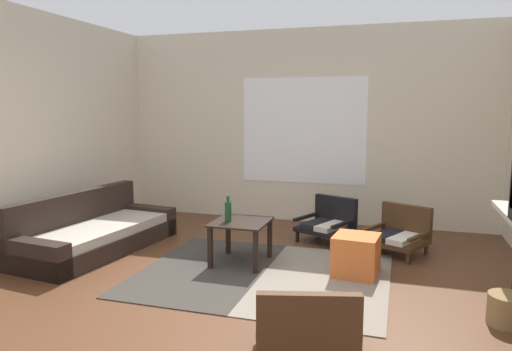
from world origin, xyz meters
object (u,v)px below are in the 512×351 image
object	(u,v)px
wicker_basket	(508,310)
armchair_corner	(399,233)
armchair_by_window	(328,222)
coffee_table	(241,230)
ottoman_orange	(356,255)
glass_bottle	(228,211)
couch	(94,233)
armchair_striped_foreground	(306,327)

from	to	relation	value
wicker_basket	armchair_corner	bearing A→B (deg)	116.10
armchair_by_window	coffee_table	bearing A→B (deg)	-123.33
coffee_table	ottoman_orange	size ratio (longest dim) A/B	1.44
coffee_table	glass_bottle	world-z (taller)	glass_bottle
coffee_table	glass_bottle	distance (m)	0.24
armchair_by_window	ottoman_orange	distance (m)	1.22
coffee_table	couch	bearing A→B (deg)	-178.01
armchair_striped_foreground	coffee_table	bearing A→B (deg)	120.66
armchair_corner	wicker_basket	size ratio (longest dim) A/B	2.65
coffee_table	ottoman_orange	bearing A→B (deg)	-0.44
armchair_by_window	ottoman_orange	world-z (taller)	armchair_by_window
glass_bottle	wicker_basket	size ratio (longest dim) A/B	0.92
wicker_basket	armchair_by_window	bearing A→B (deg)	130.89
coffee_table	wicker_basket	xyz separation A→B (m)	(2.36, -0.74, -0.25)
armchair_by_window	glass_bottle	xyz separation A→B (m)	(-0.87, -1.17, 0.32)
glass_bottle	ottoman_orange	bearing A→B (deg)	1.55
couch	wicker_basket	distance (m)	4.17
coffee_table	wicker_basket	size ratio (longest dim) A/B	2.07
glass_bottle	armchair_striped_foreground	bearing A→B (deg)	-55.75
wicker_basket	couch	bearing A→B (deg)	170.56
coffee_table	armchair_corner	size ratio (longest dim) A/B	0.78
armchair_striped_foreground	wicker_basket	bearing A→B (deg)	36.84
ottoman_orange	couch	bearing A→B (deg)	-178.98
coffee_table	armchair_by_window	distance (m)	1.36
couch	glass_bottle	world-z (taller)	glass_bottle
couch	armchair_by_window	distance (m)	2.76
armchair_striped_foreground	wicker_basket	size ratio (longest dim) A/B	2.60
armchair_by_window	wicker_basket	xyz separation A→B (m)	(1.62, -1.87, -0.12)
armchair_by_window	wicker_basket	distance (m)	2.48
armchair_corner	glass_bottle	size ratio (longest dim) A/B	2.89
armchair_by_window	ottoman_orange	size ratio (longest dim) A/B	1.81
armchair_by_window	armchair_corner	xyz separation A→B (m)	(0.83, -0.26, -0.01)
couch	glass_bottle	distance (m)	1.66
couch	coffee_table	bearing A→B (deg)	1.99
armchair_striped_foreground	armchair_corner	distance (m)	2.66
ottoman_orange	wicker_basket	xyz separation A→B (m)	(1.18, -0.74, -0.08)
armchair_corner	glass_bottle	bearing A→B (deg)	-151.80
couch	coffee_table	world-z (taller)	couch
couch	armchair_by_window	size ratio (longest dim) A/B	2.70
couch	glass_bottle	bearing A→B (deg)	0.58
ottoman_orange	armchair_by_window	bearing A→B (deg)	111.05
armchair_striped_foreground	glass_bottle	size ratio (longest dim) A/B	2.82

